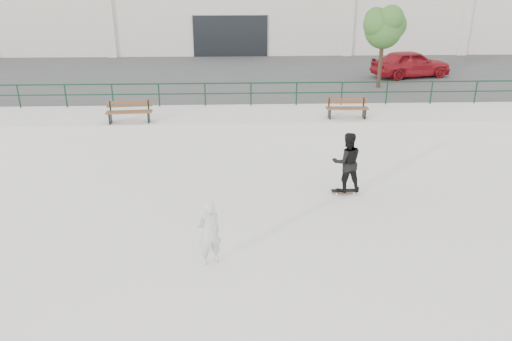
{
  "coord_description": "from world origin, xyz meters",
  "views": [
    {
      "loc": [
        0.39,
        -10.62,
        6.14
      ],
      "look_at": [
        0.88,
        2.0,
        0.99
      ],
      "focal_mm": 35.0,
      "sensor_mm": 36.0,
      "label": 1
    }
  ],
  "objects_px": {
    "red_car": "(411,64)",
    "standing_skater": "(347,162)",
    "skateboard": "(345,191)",
    "seated_skater": "(209,233)",
    "bench_left": "(129,112)",
    "tree": "(384,26)",
    "bench_right": "(347,108)"
  },
  "relations": [
    {
      "from": "bench_right",
      "to": "standing_skater",
      "type": "bearing_deg",
      "value": -100.32
    },
    {
      "from": "bench_left",
      "to": "red_car",
      "type": "bearing_deg",
      "value": 26.22
    },
    {
      "from": "tree",
      "to": "standing_skater",
      "type": "distance_m",
      "value": 12.59
    },
    {
      "from": "bench_right",
      "to": "skateboard",
      "type": "xyz_separation_m",
      "value": [
        -1.3,
        -6.19,
        -0.81
      ]
    },
    {
      "from": "bench_right",
      "to": "skateboard",
      "type": "height_order",
      "value": "bench_right"
    },
    {
      "from": "bench_left",
      "to": "standing_skater",
      "type": "relative_size",
      "value": 1.02
    },
    {
      "from": "bench_right",
      "to": "tree",
      "type": "bearing_deg",
      "value": 64.38
    },
    {
      "from": "tree",
      "to": "seated_skater",
      "type": "xyz_separation_m",
      "value": [
        -7.87,
        -15.21,
        -2.75
      ]
    },
    {
      "from": "bench_left",
      "to": "red_car",
      "type": "distance_m",
      "value": 16.08
    },
    {
      "from": "skateboard",
      "to": "standing_skater",
      "type": "distance_m",
      "value": 0.9
    },
    {
      "from": "tree",
      "to": "red_car",
      "type": "height_order",
      "value": "tree"
    },
    {
      "from": "red_car",
      "to": "standing_skater",
      "type": "xyz_separation_m",
      "value": [
        -6.48,
        -14.11,
        -0.26
      ]
    },
    {
      "from": "tree",
      "to": "seated_skater",
      "type": "height_order",
      "value": "tree"
    },
    {
      "from": "tree",
      "to": "red_car",
      "type": "xyz_separation_m",
      "value": [
        2.39,
        2.47,
        -2.28
      ]
    },
    {
      "from": "tree",
      "to": "skateboard",
      "type": "xyz_separation_m",
      "value": [
        -4.09,
        -11.64,
        -3.44
      ]
    },
    {
      "from": "skateboard",
      "to": "red_car",
      "type": "bearing_deg",
      "value": 64.36
    },
    {
      "from": "skateboard",
      "to": "bench_left",
      "type": "bearing_deg",
      "value": 140.27
    },
    {
      "from": "bench_left",
      "to": "seated_skater",
      "type": "xyz_separation_m",
      "value": [
        3.57,
        -9.47,
        -0.14
      ]
    },
    {
      "from": "tree",
      "to": "skateboard",
      "type": "height_order",
      "value": "tree"
    },
    {
      "from": "bench_right",
      "to": "standing_skater",
      "type": "relative_size",
      "value": 0.96
    },
    {
      "from": "bench_right",
      "to": "standing_skater",
      "type": "xyz_separation_m",
      "value": [
        -1.3,
        -6.19,
        0.09
      ]
    },
    {
      "from": "bench_right",
      "to": "seated_skater",
      "type": "relative_size",
      "value": 1.11
    },
    {
      "from": "bench_right",
      "to": "red_car",
      "type": "height_order",
      "value": "red_car"
    },
    {
      "from": "tree",
      "to": "seated_skater",
      "type": "distance_m",
      "value": 17.34
    },
    {
      "from": "tree",
      "to": "standing_skater",
      "type": "bearing_deg",
      "value": -109.37
    },
    {
      "from": "red_car",
      "to": "standing_skater",
      "type": "distance_m",
      "value": 15.53
    },
    {
      "from": "skateboard",
      "to": "seated_skater",
      "type": "relative_size",
      "value": 0.51
    },
    {
      "from": "skateboard",
      "to": "standing_skater",
      "type": "relative_size",
      "value": 0.44
    },
    {
      "from": "bench_right",
      "to": "tree",
      "type": "height_order",
      "value": "tree"
    },
    {
      "from": "bench_right",
      "to": "skateboard",
      "type": "bearing_deg",
      "value": -100.32
    },
    {
      "from": "tree",
      "to": "standing_skater",
      "type": "xyz_separation_m",
      "value": [
        -4.09,
        -11.64,
        -2.54
      ]
    },
    {
      "from": "seated_skater",
      "to": "tree",
      "type": "bearing_deg",
      "value": -144.18
    }
  ]
}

